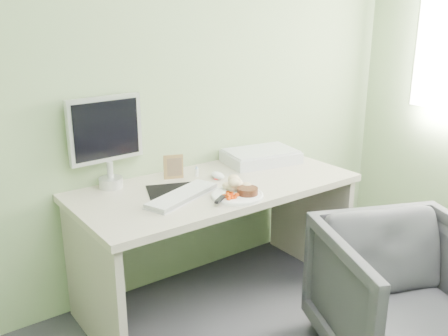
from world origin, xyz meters
TOP-DOWN VIEW (x-y plane):
  - wall_back at (0.00, 2.00)m, footprint 3.50×0.00m
  - desk at (0.00, 1.62)m, footprint 1.60×0.75m
  - plate at (-0.03, 1.39)m, footprint 0.27×0.27m
  - steak at (0.02, 1.36)m, footprint 0.14×0.14m
  - potato_pile at (0.01, 1.45)m, footprint 0.15×0.13m
  - carrot_heap at (-0.09, 1.37)m, footprint 0.06×0.06m
  - steak_knife at (-0.13, 1.38)m, footprint 0.21×0.15m
  - mousepad at (-0.26, 1.67)m, footprint 0.32×0.30m
  - keyboard at (-0.27, 1.55)m, footprint 0.47×0.29m
  - computer_mouse at (0.06, 1.69)m, footprint 0.07×0.11m
  - photo_frame at (-0.14, 1.85)m, footprint 0.11×0.05m
  - eyedrop_bottle at (-0.02, 1.80)m, footprint 0.02×0.02m
  - scanner at (0.47, 1.80)m, footprint 0.50×0.38m
  - monitor at (-0.50, 1.94)m, footprint 0.42×0.13m
  - desk_chair at (0.41, 0.63)m, footprint 0.99×1.00m

SIDE VIEW (x-z plane):
  - desk_chair at x=0.41m, z-range 0.00..0.70m
  - desk at x=0.00m, z-range 0.18..0.91m
  - mousepad at x=-0.26m, z-range 0.73..0.73m
  - plate at x=-0.03m, z-range 0.73..0.74m
  - keyboard at x=-0.27m, z-range 0.74..0.76m
  - computer_mouse at x=0.06m, z-range 0.73..0.77m
  - steak_knife at x=-0.13m, z-range 0.75..0.76m
  - eyedrop_bottle at x=-0.02m, z-range 0.73..0.79m
  - steak at x=0.02m, z-range 0.74..0.78m
  - scanner at x=0.47m, z-range 0.73..0.80m
  - carrot_heap at x=-0.09m, z-range 0.74..0.79m
  - potato_pile at x=0.01m, z-range 0.74..0.81m
  - photo_frame at x=-0.14m, z-range 0.73..0.87m
  - monitor at x=-0.50m, z-range 0.76..1.27m
  - wall_back at x=0.00m, z-range -0.40..3.10m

